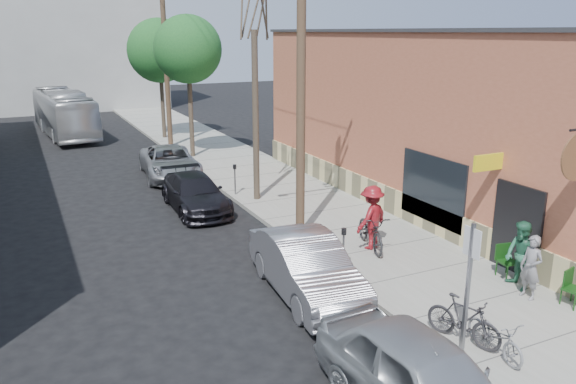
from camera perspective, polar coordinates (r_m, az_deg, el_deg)
name	(u,v)px	position (r m, az deg, el deg)	size (l,w,h in m)	color
ground	(286,308)	(14.00, -0.24, -11.73)	(120.00, 120.00, 0.00)	black
sidewalk	(265,182)	(25.01, -2.34, 1.07)	(4.50, 58.00, 0.15)	gray
cafe_building	(445,121)	(21.85, 15.67, 6.96)	(6.60, 20.20, 6.61)	#AC5C3F
end_cap_building	(51,38)	(53.29, -22.96, 14.24)	(18.00, 8.00, 12.00)	#AAA9A4
sign_post	(469,276)	(11.82, 17.89, -8.17)	(0.07, 0.45, 2.80)	slate
parking_meter_near	(344,242)	(15.41, 5.67, -5.12)	(0.14, 0.14, 1.24)	slate
parking_meter_far	(235,174)	(22.64, -5.42, 1.79)	(0.14, 0.14, 1.24)	slate
utility_pole_near	(299,70)	(17.10, 1.16, 12.29)	(3.57, 0.28, 10.00)	#503A28
utility_pole_far	(165,53)	(32.66, -12.35, 13.60)	(1.80, 0.28, 10.00)	#503A28
tree_bare	(256,118)	(21.52, -3.31, 7.56)	(0.24, 0.24, 6.43)	#44392C
tree_leafy_mid	(188,50)	(29.60, -10.14, 14.05)	(3.44, 3.44, 7.22)	#44392C
tree_leafy_far	(159,51)	(35.53, -12.93, 13.81)	(3.82, 3.82, 7.17)	#44392C
patio_chair_a	(508,261)	(16.23, 21.43, -6.58)	(0.50, 0.50, 0.88)	#113B10
patio_chair_b	(574,289)	(15.22, 27.09, -8.78)	(0.50, 0.50, 0.88)	#113B10
patron_grey	(531,267)	(15.07, 23.46, -7.02)	(0.59, 0.39, 1.63)	slate
patron_green	(521,256)	(15.46, 22.58, -6.01)	(0.87, 0.68, 1.79)	#2B6D4D
cyclist	(372,217)	(17.07, 8.48, -2.56)	(1.27, 0.73, 1.96)	maroon
cyclist_bike	(371,231)	(17.21, 8.42, -3.92)	(0.73, 2.10, 1.10)	black
parked_bike_a	(464,320)	(12.67, 17.42, -12.31)	(0.48, 1.71, 1.03)	black
parked_bike_b	(495,335)	(12.50, 20.31, -13.51)	(0.55, 1.59, 0.84)	slate
car_0	(424,381)	(10.33, 13.64, -18.19)	(1.87, 4.64, 1.58)	#AAAEB2
car_1	(306,267)	(14.35, 1.89, -7.61)	(1.63, 4.68, 1.54)	#95959C
car_2	(195,193)	(21.37, -9.43, -0.11)	(1.85, 4.56, 1.32)	black
car_3	(170,162)	(26.45, -11.91, 2.97)	(2.34, 5.07, 1.41)	#96999D
bus	(64,113)	(39.28, -21.80, 7.45)	(2.42, 10.33, 2.88)	silver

